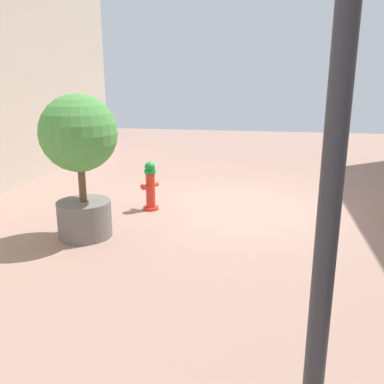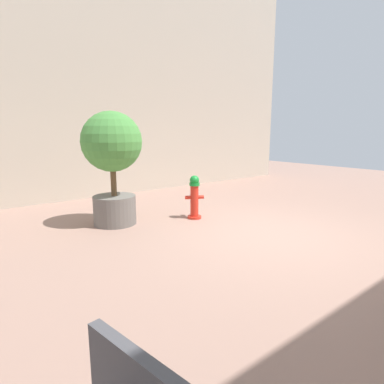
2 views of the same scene
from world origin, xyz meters
TOP-DOWN VIEW (x-y plane):
  - ground_plane at (0.00, 0.00)m, footprint 23.40×23.40m
  - building_facade_right at (5.44, 2.70)m, footprint 0.70×18.00m
  - fire_hydrant at (1.70, 0.36)m, footprint 0.36×0.38m
  - planter_tree at (2.35, 1.85)m, footprint 1.15×1.15m

SIDE VIEW (x-z plane):
  - ground_plane at x=0.00m, z-range 0.00..0.00m
  - fire_hydrant at x=1.70m, z-range 0.00..0.91m
  - planter_tree at x=2.35m, z-range 0.25..2.43m
  - building_facade_right at x=5.44m, z-range 0.00..7.51m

